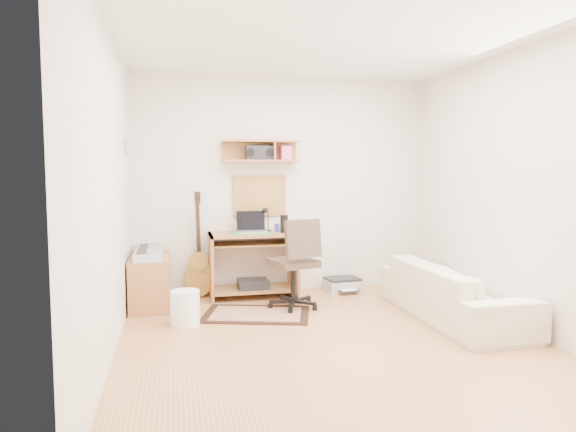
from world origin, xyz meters
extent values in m
cube|color=#BD814E|center=(0.00, 0.00, -0.01)|extent=(3.60, 4.00, 0.01)
cube|color=white|center=(0.00, 0.00, 2.60)|extent=(3.60, 4.00, 0.01)
cube|color=beige|center=(0.00, 2.00, 1.30)|extent=(3.60, 0.01, 2.60)
cube|color=beige|center=(-1.80, 0.00, 1.30)|extent=(0.01, 4.00, 2.60)
cube|color=beige|center=(1.80, 0.00, 1.30)|extent=(0.01, 4.00, 2.60)
cube|color=#AB683C|center=(-0.30, 1.88, 1.70)|extent=(0.90, 0.25, 0.26)
cube|color=tan|center=(-0.30, 1.98, 1.17)|extent=(0.64, 0.03, 0.49)
cube|color=#4C8CBF|center=(-1.79, 1.50, 1.72)|extent=(0.02, 0.20, 0.15)
cylinder|color=black|center=(-0.06, 1.68, 0.85)|extent=(0.09, 0.09, 0.21)
cylinder|color=#323F96|center=(-0.11, 1.83, 0.80)|extent=(0.06, 0.06, 0.09)
cube|color=black|center=(-0.32, 1.87, 1.68)|extent=(0.31, 0.14, 0.16)
cube|color=tan|center=(-0.50, 0.95, 0.01)|extent=(1.22, 0.97, 0.01)
cube|color=#AB683C|center=(-1.58, 1.55, 0.28)|extent=(0.40, 0.90, 0.55)
cube|color=#B2B5BA|center=(-1.58, 1.55, 0.59)|extent=(0.28, 0.89, 0.08)
cylinder|color=white|center=(-1.22, 0.74, 0.17)|extent=(0.31, 0.31, 0.33)
cube|color=#A5A8AA|center=(0.69, 1.77, 0.09)|extent=(0.44, 0.36, 0.15)
imported|color=beige|center=(1.38, 0.38, 0.37)|extent=(0.55, 1.88, 0.74)
camera|label=1|loc=(-1.30, -4.23, 1.47)|focal=32.51mm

